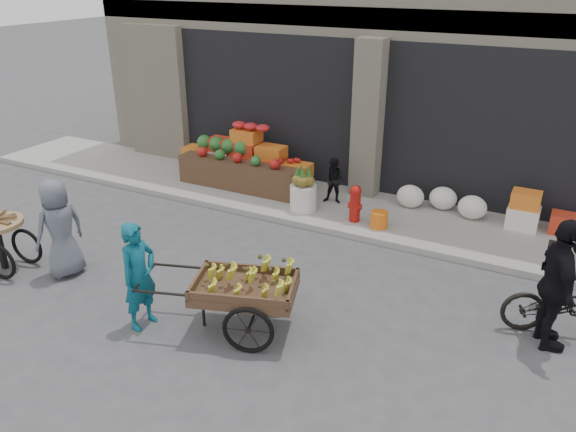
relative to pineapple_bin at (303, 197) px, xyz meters
The scene contains 14 objects.
ground 3.70m from the pineapple_bin, 78.23° to the right, with size 80.00×80.00×0.00m, color #424244.
sidewalk 0.95m from the pineapple_bin, 33.69° to the left, with size 18.00×2.20×0.12m, color gray.
building 5.41m from the pineapple_bin, 80.40° to the left, with size 14.00×6.45×7.00m.
fruit_display 1.92m from the pineapple_bin, 155.76° to the left, with size 3.10×1.12×1.24m.
pineapple_bin is the anchor object (origin of this frame).
fire_hydrant 1.11m from the pineapple_bin, ahead, with size 0.22×0.22×0.71m.
orange_bucket 1.61m from the pineapple_bin, ahead, with size 0.32×0.32×0.30m, color orange.
right_bay_goods 3.54m from the pineapple_bin, 18.10° to the left, with size 3.35×0.60×0.70m.
seated_person 0.75m from the pineapple_bin, 56.31° to the left, with size 0.45×0.35×0.93m, color black.
banana_cart 3.97m from the pineapple_bin, 75.63° to the right, with size 2.43×1.54×0.95m.
vendor_woman 4.38m from the pineapple_bin, 93.65° to the right, with size 0.55×0.36×1.52m, color #0D5469.
vendor_grey 4.51m from the pineapple_bin, 120.96° to the right, with size 0.78×0.51×1.59m, color slate.
bicycle 5.19m from the pineapple_bin, 21.35° to the right, with size 0.60×1.72×0.90m, color black.
cyclist 5.20m from the pineapple_bin, 26.29° to the right, with size 1.04×0.43×1.77m, color black.
Camera 1 is at (3.72, -5.55, 4.50)m, focal length 35.00 mm.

